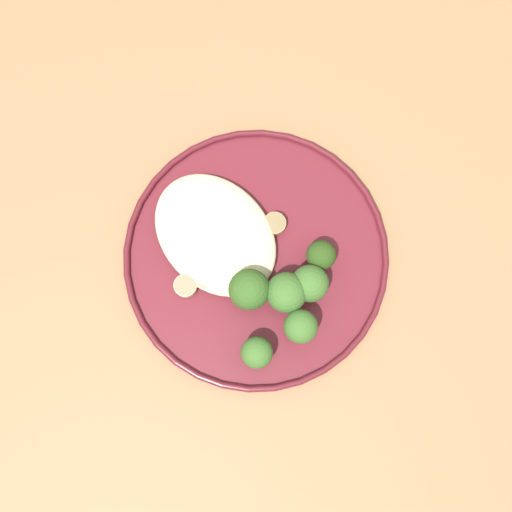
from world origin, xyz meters
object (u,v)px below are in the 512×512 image
at_px(broccoli_floret_center_pile, 249,290).
at_px(broccoli_floret_split_head, 301,327).
at_px(seared_scallop_front_small, 224,256).
at_px(seared_scallop_large_seared, 186,286).
at_px(broccoli_floret_front_edge, 286,293).
at_px(broccoli_floret_left_leaning, 321,255).
at_px(seared_scallop_rear_pale, 275,224).
at_px(seared_scallop_half_hidden, 208,275).
at_px(seared_scallop_right_edge, 209,243).
at_px(seared_scallop_tiny_bay, 250,231).
at_px(dinner_plate, 256,258).
at_px(broccoli_floret_beside_noodles, 310,284).
at_px(broccoli_floret_small_sprig, 257,352).

relative_size(broccoli_floret_center_pile, broccoli_floret_split_head, 1.07).
bearing_deg(seared_scallop_front_small, seared_scallop_large_seared, -92.95).
bearing_deg(broccoli_floret_split_head, seared_scallop_large_seared, -152.22).
xyz_separation_m(seared_scallop_large_seared, broccoli_floret_front_edge, (0.08, 0.07, 0.03)).
height_order(broccoli_floret_center_pile, broccoli_floret_left_leaning, broccoli_floret_center_pile).
height_order(seared_scallop_rear_pale, broccoli_floret_center_pile, broccoli_floret_center_pile).
distance_m(seared_scallop_large_seared, broccoli_floret_center_pile, 0.07).
distance_m(seared_scallop_half_hidden, seared_scallop_right_edge, 0.04).
bearing_deg(seared_scallop_tiny_bay, seared_scallop_half_hidden, -84.73).
xyz_separation_m(seared_scallop_front_small, broccoli_floret_center_pile, (0.05, -0.01, 0.03)).
relative_size(seared_scallop_large_seared, seared_scallop_right_edge, 0.80).
height_order(seared_scallop_half_hidden, broccoli_floret_left_leaning, broccoli_floret_left_leaning).
height_order(dinner_plate, seared_scallop_tiny_bay, seared_scallop_tiny_bay).
bearing_deg(seared_scallop_large_seared, seared_scallop_rear_pale, 83.71).
xyz_separation_m(seared_scallop_right_edge, broccoli_floret_split_head, (0.13, 0.01, 0.03)).
height_order(seared_scallop_large_seared, broccoli_floret_beside_noodles, broccoli_floret_beside_noodles).
bearing_deg(seared_scallop_large_seared, dinner_plate, 71.60).
bearing_deg(dinner_plate, seared_scallop_large_seared, -108.40).
bearing_deg(seared_scallop_right_edge, broccoli_floret_split_head, 4.68).
height_order(seared_scallop_large_seared, broccoli_floret_center_pile, broccoli_floret_center_pile).
bearing_deg(seared_scallop_rear_pale, broccoli_floret_small_sprig, -49.84).
xyz_separation_m(broccoli_floret_small_sprig, broccoli_floret_left_leaning, (-0.03, 0.12, -0.00)).
distance_m(seared_scallop_front_small, seared_scallop_large_seared, 0.05).
bearing_deg(broccoli_floret_beside_noodles, seared_scallop_tiny_bay, -175.86).
height_order(seared_scallop_half_hidden, seared_scallop_large_seared, same).
bearing_deg(broccoli_floret_left_leaning, seared_scallop_right_edge, -139.57).
bearing_deg(seared_scallop_front_small, seared_scallop_half_hidden, -79.93).
relative_size(seared_scallop_tiny_bay, seared_scallop_right_edge, 0.78).
height_order(seared_scallop_tiny_bay, broccoli_floret_front_edge, broccoli_floret_front_edge).
distance_m(seared_scallop_half_hidden, broccoli_floret_left_leaning, 0.12).
relative_size(dinner_plate, broccoli_floret_split_head, 5.02).
height_order(seared_scallop_front_small, broccoli_floret_small_sprig, broccoli_floret_small_sprig).
relative_size(broccoli_floret_center_pile, broccoli_floret_front_edge, 1.02).
bearing_deg(broccoli_floret_center_pile, broccoli_floret_beside_noodles, 54.28).
relative_size(seared_scallop_rear_pale, broccoli_floret_small_sprig, 0.53).
relative_size(broccoli_floret_split_head, broccoli_floret_small_sprig, 1.26).
bearing_deg(dinner_plate, broccoli_floret_left_leaning, 46.33).
height_order(dinner_plate, broccoli_floret_center_pile, broccoli_floret_center_pile).
relative_size(seared_scallop_right_edge, broccoli_floret_small_sprig, 0.67).
bearing_deg(seared_scallop_half_hidden, seared_scallop_tiny_bay, 95.27).
bearing_deg(broccoli_floret_center_pile, broccoli_floret_split_head, 12.25).
bearing_deg(broccoli_floret_front_edge, broccoli_floret_center_pile, -136.50).
xyz_separation_m(seared_scallop_right_edge, broccoli_floret_front_edge, (0.10, 0.02, 0.03)).
height_order(dinner_plate, seared_scallop_large_seared, seared_scallop_large_seared).
distance_m(seared_scallop_right_edge, broccoli_floret_beside_noodles, 0.12).
distance_m(broccoli_floret_center_pile, broccoli_floret_split_head, 0.06).
height_order(broccoli_floret_center_pile, broccoli_floret_split_head, broccoli_floret_center_pile).
distance_m(seared_scallop_half_hidden, seared_scallop_large_seared, 0.03).
bearing_deg(broccoli_floret_front_edge, dinner_plate, 174.26).
bearing_deg(broccoli_floret_front_edge, seared_scallop_front_small, -165.07).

